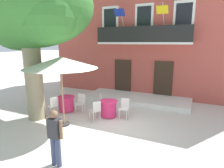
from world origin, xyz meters
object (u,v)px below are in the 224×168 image
at_px(cafe_table_middle, 66,104).
at_px(cafe_chair_middle_2, 53,105).
at_px(plane_tree, 27,11).
at_px(cafe_table_near_tree, 108,108).
at_px(cafe_chair_middle_0, 81,102).
at_px(cafe_chair_middle_1, 64,97).
at_px(cafe_chair_near_tree_0, 124,107).
at_px(pedestrian_near_entrance, 55,135).
at_px(cafe_chair_near_tree_1, 103,101).
at_px(cafe_umbrella, 61,63).
at_px(cafe_chair_near_tree_2, 96,110).

xyz_separation_m(cafe_table_middle, cafe_chair_middle_2, (-0.19, -0.73, 0.14)).
bearing_deg(cafe_table_middle, plane_tree, -120.79).
xyz_separation_m(cafe_table_near_tree, cafe_chair_middle_0, (-1.51, 0.00, 0.14)).
height_order(cafe_table_near_tree, cafe_chair_middle_1, cafe_chair_middle_1).
relative_size(cafe_chair_near_tree_0, pedestrian_near_entrance, 0.55).
relative_size(cafe_chair_middle_2, pedestrian_near_entrance, 0.55).
xyz_separation_m(plane_tree, cafe_table_near_tree, (2.97, 1.47, -4.25)).
bearing_deg(cafe_chair_near_tree_1, cafe_table_near_tree, -41.72).
relative_size(cafe_chair_middle_2, cafe_umbrella, 0.31).
xyz_separation_m(cafe_table_near_tree, cafe_umbrella, (-1.29, -1.61, 2.22)).
distance_m(cafe_chair_near_tree_1, cafe_chair_near_tree_2, 1.23).
bearing_deg(cafe_table_near_tree, pedestrian_near_entrance, -86.53).
bearing_deg(cafe_table_near_tree, cafe_chair_near_tree_1, 138.28).
relative_size(cafe_chair_near_tree_1, cafe_chair_near_tree_2, 1.00).
relative_size(cafe_chair_near_tree_0, cafe_chair_near_tree_1, 1.00).
bearing_deg(cafe_chair_near_tree_0, cafe_chair_middle_2, -160.58).
height_order(plane_tree, cafe_chair_middle_2, plane_tree).
bearing_deg(cafe_umbrella, cafe_table_middle, 124.42).
relative_size(cafe_chair_near_tree_0, cafe_chair_middle_2, 1.00).
distance_m(cafe_chair_near_tree_1, cafe_table_middle, 1.83).
bearing_deg(cafe_chair_middle_1, cafe_chair_near_tree_2, -21.49).
distance_m(cafe_chair_near_tree_0, cafe_umbrella, 3.40).
distance_m(cafe_table_middle, cafe_chair_middle_1, 0.77).
bearing_deg(cafe_table_middle, cafe_chair_near_tree_1, 23.72).
bearing_deg(cafe_table_middle, pedestrian_near_entrance, -55.88).
xyz_separation_m(cafe_chair_near_tree_2, cafe_chair_middle_0, (-1.23, 0.70, 0.00)).
bearing_deg(plane_tree, cafe_chair_middle_1, 83.85).
bearing_deg(cafe_umbrella, cafe_chair_middle_0, 98.05).
xyz_separation_m(cafe_table_near_tree, cafe_chair_near_tree_0, (0.74, 0.15, 0.14)).
xyz_separation_m(cafe_table_near_tree, cafe_table_middle, (-2.23, -0.23, 0.00)).
relative_size(cafe_table_near_tree, cafe_chair_near_tree_2, 0.95).
relative_size(cafe_chair_middle_1, cafe_chair_middle_2, 1.00).
xyz_separation_m(plane_tree, pedestrian_near_entrance, (3.20, -2.40, -3.72)).
bearing_deg(cafe_chair_middle_1, cafe_chair_middle_2, -73.87).
height_order(plane_tree, cafe_chair_near_tree_1, plane_tree).
height_order(cafe_umbrella, pedestrian_near_entrance, cafe_umbrella).
relative_size(cafe_chair_near_tree_0, cafe_umbrella, 0.31).
bearing_deg(cafe_umbrella, cafe_chair_middle_2, 150.23).
relative_size(cafe_chair_near_tree_2, cafe_table_middle, 1.05).
bearing_deg(cafe_table_near_tree, cafe_chair_middle_0, 179.91).
bearing_deg(pedestrian_near_entrance, cafe_chair_near_tree_2, 99.23).
distance_m(plane_tree, cafe_chair_middle_2, 4.18).
bearing_deg(pedestrian_near_entrance, cafe_table_near_tree, 93.47).
height_order(plane_tree, cafe_table_near_tree, plane_tree).
bearing_deg(cafe_chair_near_tree_0, cafe_table_near_tree, -168.30).
relative_size(cafe_chair_near_tree_1, cafe_chair_middle_0, 1.00).
bearing_deg(cafe_chair_middle_2, cafe_chair_middle_1, 106.13).
bearing_deg(cafe_umbrella, cafe_chair_near_tree_2, 42.18).
relative_size(plane_tree, cafe_chair_middle_0, 7.07).
distance_m(cafe_chair_near_tree_1, cafe_chair_middle_0, 1.07).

